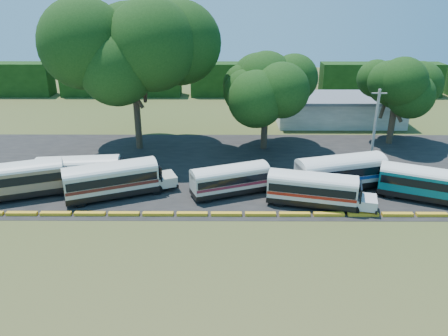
{
  "coord_description": "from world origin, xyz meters",
  "views": [
    {
      "loc": [
        1.46,
        -32.87,
        18.41
      ],
      "look_at": [
        1.27,
        6.0,
        2.48
      ],
      "focal_mm": 35.0,
      "sensor_mm": 36.0,
      "label": 1
    }
  ],
  "objects_px": {
    "bus_red": "(81,170)",
    "bus_teal": "(428,182)",
    "bus_cream_west": "(113,178)",
    "bus_white_red": "(314,188)",
    "tree_west": "(132,49)",
    "bus_beige": "(18,178)"
  },
  "relations": [
    {
      "from": "bus_white_red",
      "to": "tree_west",
      "type": "relative_size",
      "value": 0.58
    },
    {
      "from": "bus_beige",
      "to": "tree_west",
      "type": "height_order",
      "value": "tree_west"
    },
    {
      "from": "bus_red",
      "to": "bus_cream_west",
      "type": "bearing_deg",
      "value": -36.5
    },
    {
      "from": "bus_red",
      "to": "tree_west",
      "type": "distance_m",
      "value": 15.97
    },
    {
      "from": "bus_beige",
      "to": "bus_red",
      "type": "distance_m",
      "value": 5.74
    },
    {
      "from": "bus_red",
      "to": "bus_white_red",
      "type": "xyz_separation_m",
      "value": [
        22.36,
        -3.99,
        -0.05
      ]
    },
    {
      "from": "tree_west",
      "to": "bus_cream_west",
      "type": "bearing_deg",
      "value": -89.13
    },
    {
      "from": "bus_white_red",
      "to": "tree_west",
      "type": "distance_m",
      "value": 26.61
    },
    {
      "from": "bus_cream_west",
      "to": "bus_white_red",
      "type": "distance_m",
      "value": 18.72
    },
    {
      "from": "bus_cream_west",
      "to": "bus_red",
      "type": "bearing_deg",
      "value": 127.47
    },
    {
      "from": "bus_red",
      "to": "bus_white_red",
      "type": "distance_m",
      "value": 22.72
    },
    {
      "from": "bus_red",
      "to": "bus_teal",
      "type": "xyz_separation_m",
      "value": [
        33.09,
        -2.82,
        0.0
      ]
    },
    {
      "from": "tree_west",
      "to": "bus_teal",
      "type": "bearing_deg",
      "value": -26.18
    },
    {
      "from": "bus_red",
      "to": "bus_teal",
      "type": "distance_m",
      "value": 33.21
    },
    {
      "from": "bus_cream_west",
      "to": "tree_west",
      "type": "height_order",
      "value": "tree_west"
    },
    {
      "from": "bus_beige",
      "to": "bus_white_red",
      "type": "distance_m",
      "value": 27.63
    },
    {
      "from": "bus_beige",
      "to": "bus_teal",
      "type": "height_order",
      "value": "bus_beige"
    },
    {
      "from": "bus_red",
      "to": "tree_west",
      "type": "bearing_deg",
      "value": 67.12
    },
    {
      "from": "bus_cream_west",
      "to": "bus_white_red",
      "type": "bearing_deg",
      "value": -27.75
    },
    {
      "from": "bus_beige",
      "to": "tree_west",
      "type": "xyz_separation_m",
      "value": [
        8.74,
        14.08,
        10.11
      ]
    },
    {
      "from": "bus_red",
      "to": "bus_teal",
      "type": "relative_size",
      "value": 1.01
    },
    {
      "from": "bus_red",
      "to": "tree_west",
      "type": "height_order",
      "value": "tree_west"
    }
  ]
}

